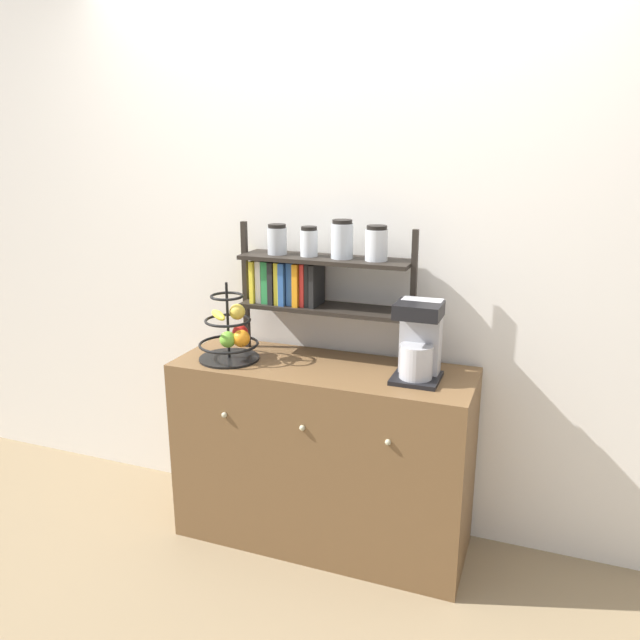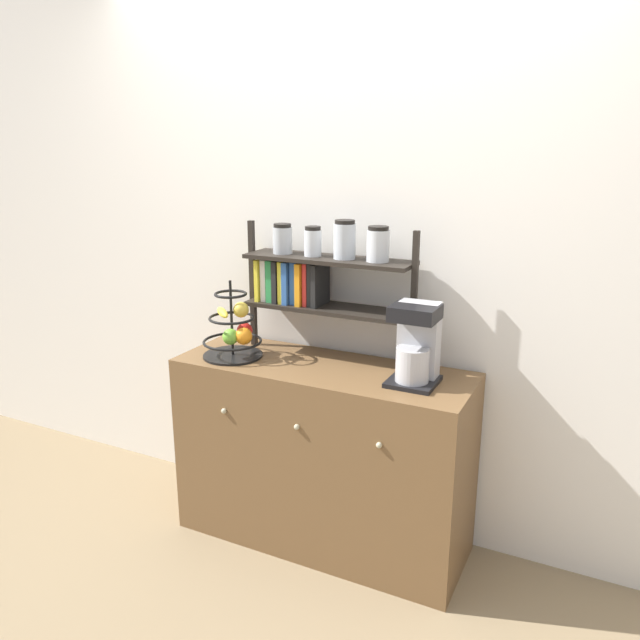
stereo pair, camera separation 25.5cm
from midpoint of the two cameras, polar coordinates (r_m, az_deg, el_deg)
The scene contains 6 objects.
ground_plane at distance 2.91m, azimuth -4.18°, elevation -21.59°, with size 12.00×12.00×0.00m, color #847051.
wall_back at distance 2.82m, azimuth -0.40°, elevation 6.25°, with size 7.00×0.05×2.60m, color silver.
sideboard at distance 2.86m, azimuth -2.39°, elevation -12.26°, with size 1.30×0.48×0.84m.
coffee_maker at distance 2.51m, azimuth 6.18°, elevation -2.00°, with size 0.19×0.20×0.33m.
fruit_stand at distance 2.78m, azimuth -10.74°, elevation -1.33°, with size 0.27×0.27×0.35m.
shelf_hutch at distance 2.75m, azimuth -3.48°, elevation 4.30°, with size 0.81×0.20×0.62m.
Camera 1 is at (0.88, -2.14, 1.76)m, focal length 35.00 mm.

